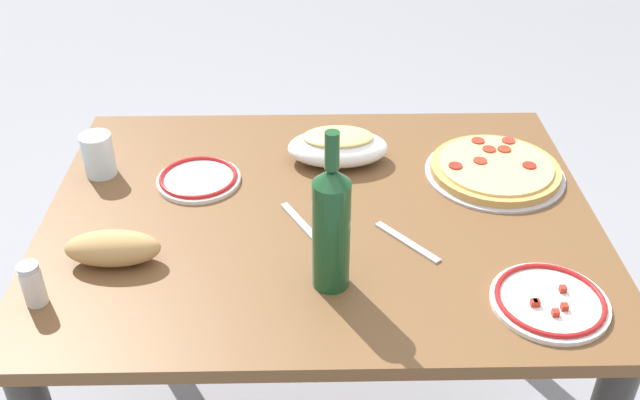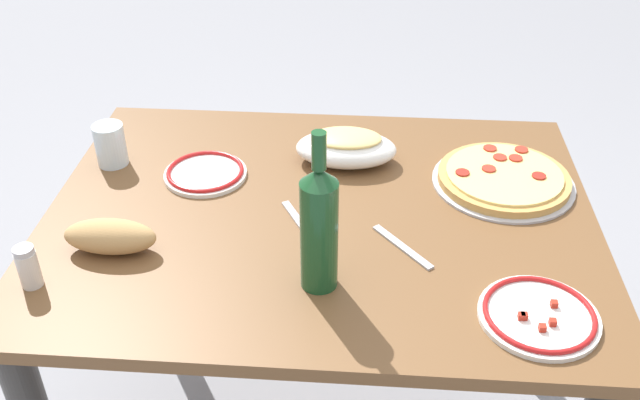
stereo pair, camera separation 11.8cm
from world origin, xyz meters
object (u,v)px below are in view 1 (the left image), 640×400
wine_bottle (331,226)px  bread_loaf (113,248)px  spice_shaker (33,284)px  pepperoni_pizza (495,169)px  side_plate_near (199,179)px  water_glass (98,155)px  dining_table (320,259)px  side_plate_far (550,301)px  baked_pasta_dish (338,146)px

wine_bottle → bread_loaf: 0.44m
bread_loaf → spice_shaker: 0.16m
pepperoni_pizza → wine_bottle: (-0.39, -0.38, 0.12)m
bread_loaf → side_plate_near: bearing=66.2°
water_glass → side_plate_near: (0.23, -0.04, -0.04)m
water_glass → side_plate_near: water_glass is taller
dining_table → pepperoni_pizza: bearing=19.1°
water_glass → bread_loaf: water_glass is taller
dining_table → pepperoni_pizza: (0.41, 0.14, 0.15)m
spice_shaker → side_plate_near: bearing=58.5°
dining_table → water_glass: size_ratio=11.62×
dining_table → bread_loaf: size_ratio=6.37×
pepperoni_pizza → spice_shaker: (-0.93, -0.42, 0.03)m
dining_table → bread_loaf: bread_loaf is taller
water_glass → side_plate_near: bearing=-9.8°
dining_table → side_plate_far: (0.41, -0.30, 0.14)m
spice_shaker → water_glass: bearing=88.0°
dining_table → wine_bottle: bearing=-86.2°
wine_bottle → water_glass: bearing=142.7°
side_plate_far → spice_shaker: bearing=178.5°
wine_bottle → side_plate_far: 0.42m
pepperoni_pizza → baked_pasta_dish: bearing=169.0°
dining_table → pepperoni_pizza: pepperoni_pizza is taller
baked_pasta_dish → side_plate_near: (-0.32, -0.09, -0.03)m
water_glass → spice_shaker: size_ratio=1.17×
side_plate_far → bread_loaf: (-0.82, 0.14, 0.03)m
side_plate_near → bread_loaf: 0.32m
side_plate_far → spice_shaker: (-0.94, 0.02, 0.03)m
pepperoni_pizza → spice_shaker: spice_shaker is taller
wine_bottle → pepperoni_pizza: bearing=43.8°
wine_bottle → side_plate_far: wine_bottle is taller
baked_pasta_dish → spice_shaker: (-0.57, -0.49, 0.00)m
side_plate_far → bread_loaf: size_ratio=1.16×
dining_table → baked_pasta_dish: size_ratio=4.94×
spice_shaker → dining_table: bearing=28.1°
water_glass → baked_pasta_dish: bearing=5.1°
water_glass → bread_loaf: bearing=-72.7°
baked_pasta_dish → water_glass: (-0.55, -0.05, 0.01)m
side_plate_near → water_glass: bearing=170.2°
pepperoni_pizza → wine_bottle: bearing=-136.2°
baked_pasta_dish → side_plate_far: bearing=-54.6°
water_glass → side_plate_far: water_glass is taller
baked_pasta_dish → water_glass: 0.56m
dining_table → side_plate_near: size_ratio=6.16×
dining_table → wine_bottle: wine_bottle is taller
water_glass → side_plate_near: size_ratio=0.53×
pepperoni_pizza → bread_loaf: size_ratio=1.74×
wine_bottle → side_plate_near: bearing=129.1°
baked_pasta_dish → wine_bottle: size_ratio=0.74×
side_plate_far → pepperoni_pizza: bearing=90.3°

